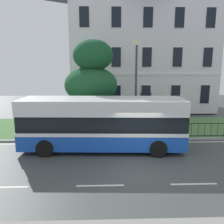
% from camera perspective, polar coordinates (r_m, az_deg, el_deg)
% --- Properties ---
extents(ground_plane, '(60.00, 56.00, 0.18)m').
position_cam_1_polar(ground_plane, '(13.13, 6.22, -10.97)').
color(ground_plane, '#404544').
extents(georgian_townhouse, '(15.18, 8.94, 13.98)m').
position_cam_1_polar(georgian_townhouse, '(27.60, 6.98, 15.85)').
color(georgian_townhouse, white).
rests_on(georgian_townhouse, ground_plane).
extents(iron_verge_railing, '(19.34, 0.04, 0.97)m').
position_cam_1_polar(iron_verge_railing, '(16.29, 12.89, -4.36)').
color(iron_verge_railing, black).
rests_on(iron_verge_railing, ground_plane).
extents(evergreen_tree, '(5.04, 5.04, 6.95)m').
position_cam_1_polar(evergreen_tree, '(18.03, -5.27, 4.15)').
color(evergreen_tree, '#423328').
rests_on(evergreen_tree, ground_plane).
extents(single_decker_bus, '(9.62, 3.04, 3.08)m').
position_cam_1_polar(single_decker_bus, '(13.72, -2.33, -2.71)').
color(single_decker_bus, blue).
rests_on(single_decker_bus, ground_plane).
extents(street_lamp_post, '(0.36, 0.24, 6.50)m').
position_cam_1_polar(street_lamp_post, '(15.81, 5.93, 7.32)').
color(street_lamp_post, '#333338').
rests_on(street_lamp_post, ground_plane).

